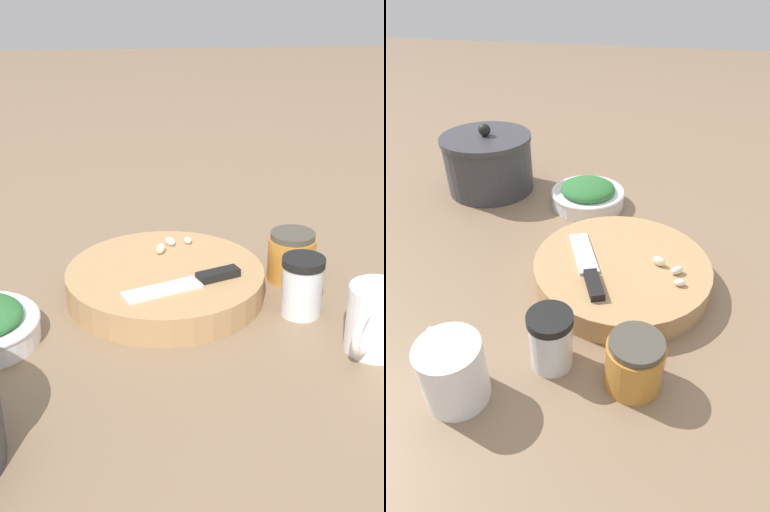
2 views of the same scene
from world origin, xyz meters
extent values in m
plane|color=#7F664C|center=(0.00, 0.00, 0.00)|extent=(5.00, 5.00, 0.00)
cylinder|color=tan|center=(0.03, -0.09, 0.02)|extent=(0.31, 0.31, 0.04)
cube|color=black|center=(-0.04, -0.05, 0.05)|extent=(0.07, 0.05, 0.01)
cube|color=silver|center=(0.04, -0.02, 0.05)|extent=(0.12, 0.08, 0.01)
ellipsoid|color=#F1DCC8|center=(-0.01, -0.18, 0.05)|extent=(0.01, 0.02, 0.01)
ellipsoid|color=silver|center=(0.02, -0.18, 0.05)|extent=(0.02, 0.02, 0.01)
ellipsoid|color=#EFEAC9|center=(0.04, -0.15, 0.05)|extent=(0.02, 0.03, 0.02)
cylinder|color=silver|center=(-0.16, -0.01, 0.04)|extent=(0.06, 0.06, 0.08)
cylinder|color=black|center=(-0.16, -0.01, 0.09)|extent=(0.06, 0.06, 0.01)
cylinder|color=white|center=(-0.24, 0.09, 0.05)|extent=(0.08, 0.08, 0.09)
torus|color=white|center=(-0.21, 0.13, 0.05)|extent=(0.05, 0.06, 0.06)
cylinder|color=#BC7A2D|center=(-0.17, -0.13, 0.04)|extent=(0.08, 0.08, 0.07)
cylinder|color=#474238|center=(-0.17, -0.13, 0.08)|extent=(0.07, 0.07, 0.01)
camera|label=1|loc=(0.08, 0.90, 0.53)|focal=50.00mm
camera|label=2|loc=(-0.52, -0.13, 0.46)|focal=28.00mm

